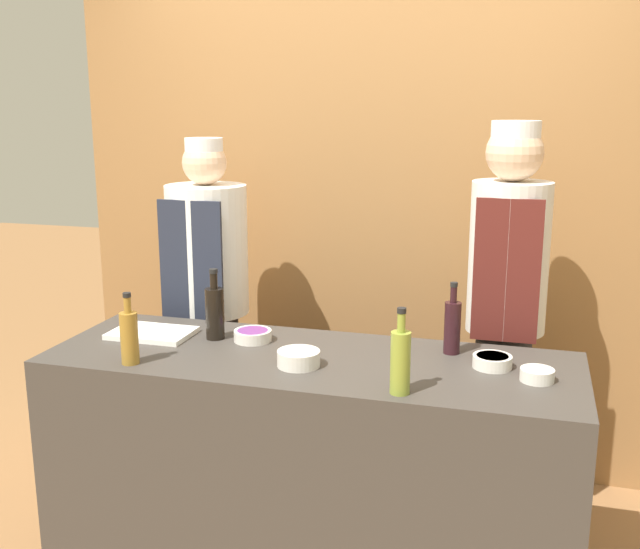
% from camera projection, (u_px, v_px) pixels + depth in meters
% --- Properties ---
extents(cabinet_wall, '(3.02, 0.18, 2.40)m').
position_uv_depth(cabinet_wall, '(375.00, 225.00, 3.72)').
color(cabinet_wall, olive).
rests_on(cabinet_wall, ground_plane).
extents(counter, '(1.95, 0.66, 0.89)m').
position_uv_depth(counter, '(310.00, 468.00, 2.83)').
color(counter, '#3D3833').
rests_on(counter, ground_plane).
extents(sauce_bowl_white, '(0.11, 0.11, 0.04)m').
position_uv_depth(sauce_bowl_white, '(537.00, 374.00, 2.49)').
color(sauce_bowl_white, silver).
rests_on(sauce_bowl_white, counter).
extents(sauce_bowl_orange, '(0.14, 0.14, 0.04)m').
position_uv_depth(sauce_bowl_orange, '(492.00, 361.00, 2.62)').
color(sauce_bowl_orange, silver).
rests_on(sauce_bowl_orange, counter).
extents(sauce_bowl_purple, '(0.15, 0.15, 0.04)m').
position_uv_depth(sauce_bowl_purple, '(253.00, 335.00, 2.91)').
color(sauce_bowl_purple, silver).
rests_on(sauce_bowl_purple, counter).
extents(sauce_bowl_brown, '(0.15, 0.15, 0.06)m').
position_uv_depth(sauce_bowl_brown, '(299.00, 357.00, 2.63)').
color(sauce_bowl_brown, silver).
rests_on(sauce_bowl_brown, counter).
extents(cutting_board, '(0.32, 0.21, 0.02)m').
position_uv_depth(cutting_board, '(152.00, 333.00, 2.98)').
color(cutting_board, white).
rests_on(cutting_board, counter).
extents(bottle_soy, '(0.07, 0.07, 0.28)m').
position_uv_depth(bottle_soy, '(215.00, 312.00, 2.92)').
color(bottle_soy, black).
rests_on(bottle_soy, counter).
extents(bottle_wine, '(0.06, 0.06, 0.27)m').
position_uv_depth(bottle_wine, '(452.00, 326.00, 2.75)').
color(bottle_wine, black).
rests_on(bottle_wine, counter).
extents(bottle_vinegar, '(0.06, 0.06, 0.26)m').
position_uv_depth(bottle_vinegar, '(129.00, 336.00, 2.64)').
color(bottle_vinegar, olive).
rests_on(bottle_vinegar, counter).
extents(bottle_oil, '(0.06, 0.06, 0.28)m').
position_uv_depth(bottle_oil, '(400.00, 360.00, 2.37)').
color(bottle_oil, olive).
rests_on(bottle_oil, counter).
extents(chef_left, '(0.37, 0.37, 1.64)m').
position_uv_depth(chef_left, '(209.00, 304.00, 3.46)').
color(chef_left, '#28282D').
rests_on(chef_left, ground_plane).
extents(chef_right, '(0.32, 0.32, 1.73)m').
position_uv_depth(chef_right, '(505.00, 310.00, 3.09)').
color(chef_right, '#28282D').
rests_on(chef_right, ground_plane).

